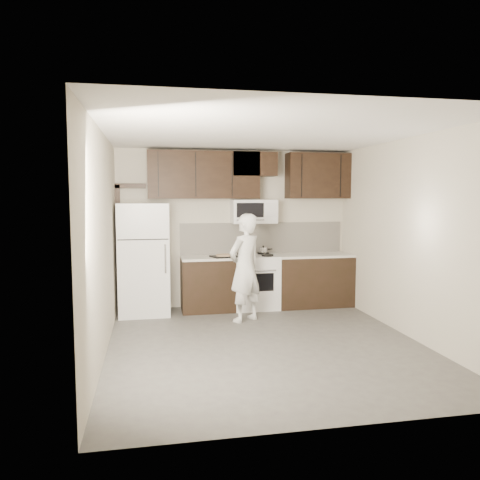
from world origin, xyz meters
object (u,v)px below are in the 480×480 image
object	(u,v)px
refrigerator	(144,259)
person	(245,268)
stove	(255,281)
microwave	(254,211)

from	to	relation	value
refrigerator	person	distance (m)	1.69
stove	refrigerator	world-z (taller)	refrigerator
refrigerator	microwave	bearing A→B (deg)	5.15
stove	microwave	size ratio (longest dim) A/B	1.24
stove	refrigerator	size ratio (longest dim) A/B	0.52
refrigerator	stove	bearing A→B (deg)	1.51
stove	person	size ratio (longest dim) A/B	0.57
person	refrigerator	bearing A→B (deg)	-59.29
stove	refrigerator	bearing A→B (deg)	-178.49
stove	microwave	world-z (taller)	microwave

